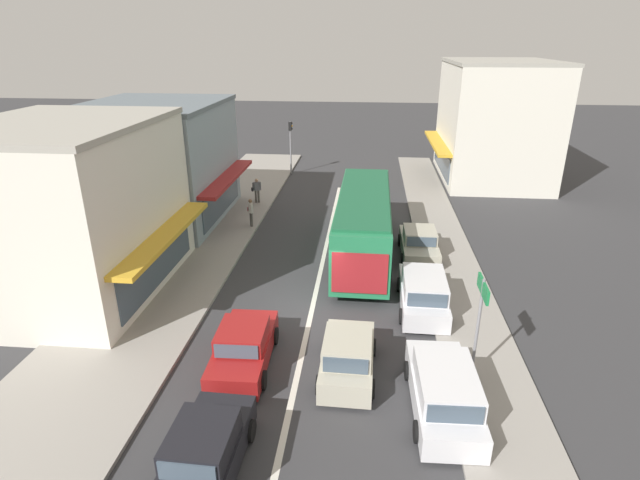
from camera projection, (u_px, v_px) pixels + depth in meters
name	position (u px, v px, depth m)	size (l,w,h in m)	color
ground_plane	(312.00, 311.00, 20.27)	(140.00, 140.00, 0.00)	#353538
lane_centre_line	(321.00, 269.00, 23.95)	(0.20, 28.00, 0.01)	silver
sidewalk_left	(197.00, 246.00, 26.39)	(5.20, 44.00, 0.14)	gray
kerb_right	(447.00, 256.00, 25.21)	(2.80, 44.00, 0.12)	gray
shopfront_corner_near	(71.00, 210.00, 20.71)	(8.04, 9.05, 7.33)	silver
shopfront_mid_block	(159.00, 163.00, 29.22)	(8.33, 9.01, 6.96)	#84939E
building_right_far	(495.00, 122.00, 37.69)	(8.38, 10.44, 8.79)	silver
city_bus	(364.00, 220.00, 24.83)	(2.84, 10.88, 3.23)	#237A4C
hatchback_behind_bus_mid	(206.00, 450.00, 12.55)	(1.88, 3.74, 1.54)	black
sedan_adjacent_lane_trail	(244.00, 347.00, 16.79)	(1.99, 4.25, 1.47)	maroon
hatchback_queue_gap_filler	(348.00, 357.00, 16.21)	(1.87, 3.73, 1.54)	#B7B29E
parked_wagon_kerb_front	(444.00, 391.00, 14.60)	(2.05, 4.55, 1.58)	silver
parked_wagon_kerb_second	(423.00, 292.00, 20.20)	(1.98, 4.52, 1.58)	silver
parked_sedan_kerb_third	(419.00, 244.00, 25.17)	(1.93, 4.21, 1.47)	#B7B29E
traffic_light_downstreet	(291.00, 139.00, 39.41)	(0.33, 0.24, 4.20)	gray
directional_road_sign	(481.00, 306.00, 15.31)	(0.10, 1.40, 3.60)	gray
pedestrian_with_handbag_near	(251.00, 211.00, 28.67)	(0.44, 0.64, 1.63)	#4C4742
pedestrian_browsing_midblock	(257.00, 189.00, 32.74)	(0.63, 0.45, 1.63)	#4C4742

